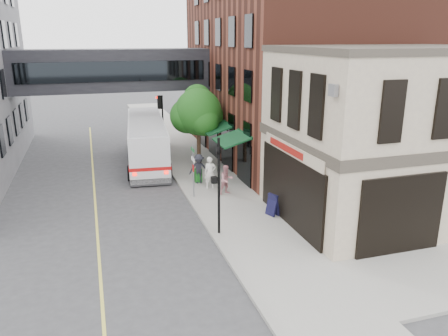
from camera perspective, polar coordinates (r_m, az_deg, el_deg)
ground at (r=18.69m, az=-0.07°, el=-11.52°), size 120.00×120.00×0.00m
sidewalk_main at (r=31.74m, az=-4.05°, el=0.68°), size 4.00×60.00×0.15m
corner_building at (r=22.95m, az=20.35°, el=4.04°), size 10.19×8.12×8.45m
brick_building at (r=34.16m, az=8.81°, el=13.45°), size 13.76×18.00×14.00m
skyway_bridge at (r=33.86m, az=-14.35°, el=12.28°), size 14.00×3.18×3.00m
traffic_signal_near at (r=19.39m, az=-0.77°, el=-0.87°), size 0.44×0.22×4.60m
traffic_signal_far at (r=33.58m, az=-8.27°, el=7.15°), size 0.53×0.28×4.50m
street_sign_pole at (r=24.33m, az=-4.04°, el=0.20°), size 0.08×0.75×3.00m
street_tree at (r=30.20m, az=-3.50°, el=7.32°), size 3.80×3.20×5.60m
lane_marking at (r=27.21m, az=-16.57°, el=-2.93°), size 0.12×40.00×0.01m
bus at (r=32.21m, az=-10.08°, el=3.75°), size 3.69×11.72×3.10m
pedestrian_a at (r=25.97m, az=-1.83°, el=-0.61°), size 0.75×0.54×1.90m
pedestrian_b at (r=24.99m, az=0.33°, el=-1.54°), size 0.96×0.82×1.71m
pedestrian_c at (r=26.86m, az=-3.31°, el=-0.10°), size 1.27×0.83×1.84m
newspaper_box at (r=27.21m, az=-3.41°, el=-0.97°), size 0.46×0.42×0.85m
sandwich_board at (r=22.28m, az=6.39°, el=-4.79°), size 0.60×0.73×1.12m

